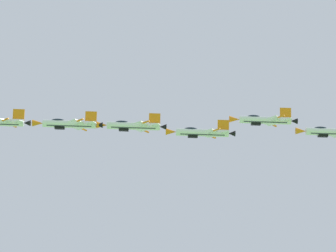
% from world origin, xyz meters
% --- Properties ---
extents(fighter_jet_left_wing, '(15.92, 8.99, 5.74)m').
position_xyz_m(fighter_jet_left_wing, '(-1.99, 108.46, 119.16)').
color(fighter_jet_left_wing, white).
extents(fighter_jet_right_wing, '(15.92, 8.99, 5.74)m').
position_xyz_m(fighter_jet_right_wing, '(12.35, 106.27, 119.39)').
color(fighter_jet_right_wing, white).
extents(fighter_jet_left_outer, '(15.92, 8.77, 6.07)m').
position_xyz_m(fighter_jet_left_outer, '(28.02, 104.37, 118.61)').
color(fighter_jet_left_outer, white).
extents(fighter_jet_right_outer, '(15.92, 8.91, 5.86)m').
position_xyz_m(fighter_jet_right_outer, '(42.41, 101.19, 122.63)').
color(fighter_jet_right_outer, white).
extents(fighter_jet_trail_slot, '(15.92, 8.94, 5.81)m').
position_xyz_m(fighter_jet_trail_slot, '(56.75, 97.63, 118.13)').
color(fighter_jet_trail_slot, white).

